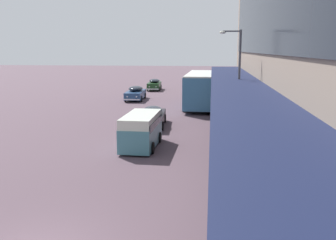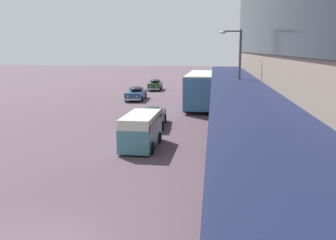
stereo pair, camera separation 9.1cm
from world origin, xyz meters
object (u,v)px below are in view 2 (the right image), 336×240
Objects in this scene: sedan_oncoming_front at (206,77)px; sedan_far_back at (208,82)px; sedan_lead_near at (136,93)px; vw_van at (142,128)px; transit_bus_kerbside_front at (200,88)px; pedestrian_at_kerb at (267,233)px; sedan_lead_mid at (155,85)px; sedan_trailing_near at (153,116)px; street_lamp at (237,72)px.

sedan_oncoming_front is 0.91× the size of sedan_far_back.
vw_van is at bearing -77.50° from sedan_lead_near.
transit_bus_kerbside_front is at bearing -91.38° from sedan_far_back.
sedan_far_back is 48.28m from pedestrian_at_kerb.
transit_bus_kerbside_front is 8.62m from sedan_lead_near.
sedan_lead_mid is 0.90× the size of sedan_trailing_near.
sedan_lead_mid is 2.44× the size of pedestrian_at_kerb.
vw_van reaches higher than sedan_trailing_near.
sedan_lead_mid is 0.92× the size of sedan_far_back.
sedan_oncoming_front is 9.48m from sedan_far_back.
transit_bus_kerbside_front reaches higher than pedestrian_at_kerb.
sedan_lead_near is at bearing 102.50° from vw_van.
sedan_lead_mid is at bearing -114.72° from sedan_oncoming_front.
transit_bus_kerbside_front is at bearing 95.33° from pedestrian_at_kerb.
pedestrian_at_kerb is at bearing -72.38° from sedan_trailing_near.
sedan_far_back is at bearing 94.32° from street_lamp.
sedan_lead_near is at bearing -93.04° from sedan_lead_mid.
sedan_trailing_near is at bearing -94.44° from sedan_oncoming_front.
pedestrian_at_kerb reaches higher than vw_van.
sedan_oncoming_front is 0.99× the size of sedan_lead_mid.
sedan_lead_near is at bearing 123.72° from street_lamp.
vw_van is at bearing -87.45° from sedan_trailing_near.
street_lamp reaches higher than sedan_lead_near.
sedan_oncoming_front is 16.15m from sedan_lead_mid.
sedan_lead_mid is (-6.75, -14.67, -0.01)m from sedan_oncoming_front.
sedan_far_back is 2.64× the size of pedestrian_at_kerb.
transit_bus_kerbside_front is 11.54m from street_lamp.
sedan_trailing_near is at bearing 92.55° from vw_van.
sedan_oncoming_front reaches higher than sedan_trailing_near.
sedan_trailing_near is 2.72× the size of pedestrian_at_kerb.
sedan_trailing_near is at bearing -107.32° from transit_bus_kerbside_front.
transit_bus_kerbside_front is at bearing -89.87° from sedan_oncoming_front.
transit_bus_kerbside_front is at bearing -30.29° from sedan_lead_near.
sedan_oncoming_front is 26.20m from sedan_lead_near.
sedan_oncoming_front is 0.89× the size of sedan_lead_near.
sedan_trailing_near is 6.90m from street_lamp.
transit_bus_kerbside_front is 16.29m from vw_van.
sedan_lead_near is 1.00× the size of sedan_trailing_near.
street_lamp is (2.82, -10.98, 2.19)m from transit_bus_kerbside_front.
transit_bus_kerbside_front is 28.36m from pedestrian_at_kerb.
sedan_trailing_near is 0.74× the size of street_lamp.
street_lamp is at bearing -56.28° from sedan_lead_near.
sedan_oncoming_front is at bearing 94.09° from street_lamp.
pedestrian_at_kerb reaches higher than sedan_oncoming_front.
transit_bus_kerbside_front is 29.49m from sedan_oncoming_front.
transit_bus_kerbside_front is at bearing 72.68° from sedan_trailing_near.
transit_bus_kerbside_front reaches higher than sedan_trailing_near.
sedan_trailing_near is at bearing -73.56° from sedan_lead_near.
sedan_far_back is at bearing 92.55° from pedestrian_at_kerb.
vw_van is 8.18m from street_lamp.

